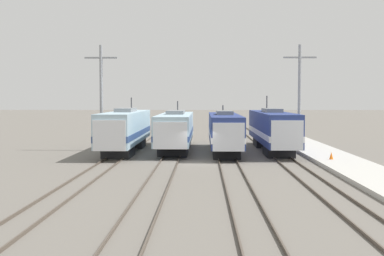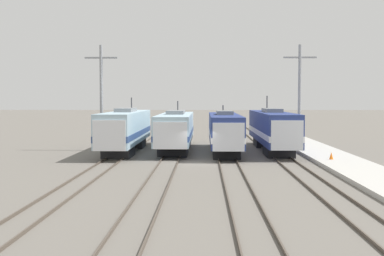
% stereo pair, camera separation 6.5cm
% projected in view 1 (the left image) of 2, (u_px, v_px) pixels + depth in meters
% --- Properties ---
extents(ground_plane, '(400.00, 400.00, 0.00)m').
position_uv_depth(ground_plane, '(199.00, 163.00, 42.05)').
color(ground_plane, '#666059').
extents(rail_pair_far_left, '(1.51, 120.00, 0.15)m').
position_uv_depth(rail_pair_far_left, '(110.00, 162.00, 42.19)').
color(rail_pair_far_left, '#4C4238').
rests_on(rail_pair_far_left, ground_plane).
extents(rail_pair_center_left, '(1.51, 120.00, 0.15)m').
position_uv_depth(rail_pair_center_left, '(169.00, 162.00, 42.09)').
color(rail_pair_center_left, '#4C4238').
rests_on(rail_pair_center_left, ground_plane).
extents(rail_pair_center_right, '(1.51, 120.00, 0.15)m').
position_uv_depth(rail_pair_center_right, '(228.00, 162.00, 41.99)').
color(rail_pair_center_right, '#4C4238').
rests_on(rail_pair_center_right, ground_plane).
extents(rail_pair_far_right, '(1.51, 120.00, 0.15)m').
position_uv_depth(rail_pair_far_right, '(288.00, 162.00, 41.89)').
color(rail_pair_far_right, '#4C4238').
rests_on(rail_pair_far_right, ground_plane).
extents(locomotive_far_left, '(2.88, 18.21, 5.19)m').
position_uv_depth(locomotive_far_left, '(125.00, 130.00, 50.33)').
color(locomotive_far_left, '#232326').
rests_on(locomotive_far_left, ground_plane).
extents(locomotive_center_left, '(3.10, 18.02, 4.81)m').
position_uv_depth(locomotive_center_left, '(175.00, 130.00, 51.89)').
color(locomotive_center_left, '#232326').
rests_on(locomotive_center_left, ground_plane).
extents(locomotive_center_right, '(2.75, 17.12, 4.41)m').
position_uv_depth(locomotive_center_right, '(225.00, 131.00, 49.57)').
color(locomotive_center_right, black).
rests_on(locomotive_center_right, ground_plane).
extents(locomotive_far_right, '(2.82, 19.11, 5.37)m').
position_uv_depth(locomotive_far_right, '(273.00, 129.00, 51.24)').
color(locomotive_far_right, black).
rests_on(locomotive_far_right, ground_plane).
extents(catenary_tower_left, '(3.17, 0.31, 10.26)m').
position_uv_depth(catenary_tower_left, '(101.00, 95.00, 51.89)').
color(catenary_tower_left, gray).
rests_on(catenary_tower_left, ground_plane).
extents(catenary_tower_right, '(3.17, 0.31, 10.26)m').
position_uv_depth(catenary_tower_right, '(299.00, 95.00, 51.49)').
color(catenary_tower_right, gray).
rests_on(catenary_tower_right, ground_plane).
extents(platform, '(4.00, 120.00, 0.30)m').
position_uv_depth(platform, '(341.00, 161.00, 41.80)').
color(platform, '#B7B5AD').
rests_on(platform, ground_plane).
extents(traffic_cone, '(0.31, 0.31, 0.57)m').
position_uv_depth(traffic_cone, '(331.00, 156.00, 41.98)').
color(traffic_cone, orange).
rests_on(traffic_cone, platform).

